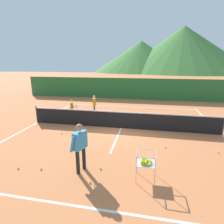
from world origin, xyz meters
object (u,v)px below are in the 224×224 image
at_px(tennis_ball_0, 101,168).
at_px(tennis_ball_8, 62,133).
at_px(tennis_ball_4, 218,152).
at_px(ball_cart, 145,162).
at_px(instructor, 80,143).
at_px(tennis_ball_1, 165,147).
at_px(student_0, 72,107).
at_px(tennis_net, 121,120).
at_px(tennis_ball_2, 41,169).
at_px(tennis_ball_9, 18,168).
at_px(tennis_ball_6, 82,132).
at_px(tennis_ball_7, 90,182).
at_px(student_1, 94,103).

distance_m(tennis_ball_0, tennis_ball_8, 3.94).
xyz_separation_m(tennis_ball_4, tennis_ball_8, (-7.26, 0.66, 0.00)).
height_order(ball_cart, tennis_ball_0, ball_cart).
distance_m(instructor, tennis_ball_1, 3.93).
relative_size(tennis_ball_0, tennis_ball_8, 1.00).
bearing_deg(student_0, tennis_net, -23.50).
height_order(tennis_net, ball_cart, tennis_net).
relative_size(ball_cart, tennis_ball_2, 13.22).
xyz_separation_m(tennis_ball_8, tennis_ball_9, (-0.03, -3.30, 0.00)).
height_order(student_0, tennis_ball_0, student_0).
xyz_separation_m(tennis_ball_0, tennis_ball_9, (-2.84, -0.53, 0.00)).
xyz_separation_m(tennis_ball_1, tennis_ball_2, (-4.36, -2.58, 0.00)).
bearing_deg(student_0, tennis_ball_2, -76.65).
bearing_deg(tennis_ball_1, instructor, -141.37).
distance_m(tennis_ball_6, tennis_ball_9, 3.83).
bearing_deg(student_0, tennis_ball_6, -58.45).
bearing_deg(tennis_ball_4, tennis_ball_9, -160.10).
bearing_deg(tennis_ball_7, student_1, 105.43).
height_order(tennis_net, tennis_ball_9, tennis_net).
xyz_separation_m(tennis_ball_1, tennis_ball_6, (-4.22, 1.01, 0.00)).
xyz_separation_m(tennis_ball_0, tennis_ball_4, (4.46, 2.11, 0.00)).
relative_size(student_1, tennis_ball_4, 20.24).
bearing_deg(ball_cart, tennis_ball_6, 134.95).
bearing_deg(tennis_ball_1, tennis_net, 137.04).
xyz_separation_m(ball_cart, tennis_ball_1, (0.83, 2.38, -0.56)).
distance_m(instructor, ball_cart, 2.19).
xyz_separation_m(tennis_ball_2, tennis_ball_8, (-0.79, 3.18, 0.00)).
xyz_separation_m(tennis_ball_2, tennis_ball_6, (0.14, 3.59, 0.00)).
bearing_deg(instructor, tennis_ball_6, 110.25).
xyz_separation_m(student_0, tennis_ball_0, (3.50, -5.82, -0.70)).
xyz_separation_m(ball_cart, tennis_ball_2, (-3.54, -0.20, -0.56)).
xyz_separation_m(tennis_ball_6, tennis_ball_9, (-0.96, -3.71, 0.00)).
relative_size(student_0, tennis_ball_4, 17.80).
distance_m(tennis_ball_1, tennis_ball_7, 3.86).
height_order(student_1, tennis_ball_0, student_1).
relative_size(tennis_net, tennis_ball_7, 155.59).
height_order(student_1, tennis_ball_2, student_1).
distance_m(tennis_net, tennis_ball_8, 3.30).
bearing_deg(tennis_ball_7, tennis_ball_4, 32.41).
bearing_deg(tennis_ball_1, tennis_ball_7, -129.82).
bearing_deg(tennis_ball_7, tennis_ball_9, 174.30).
height_order(student_0, tennis_ball_1, student_0).
relative_size(tennis_ball_1, tennis_ball_2, 1.00).
relative_size(ball_cart, tennis_ball_4, 13.22).
bearing_deg(instructor, student_0, 115.47).
relative_size(student_1, tennis_ball_2, 20.24).
xyz_separation_m(ball_cart, tennis_ball_4, (2.94, 2.33, -0.56)).
bearing_deg(student_1, tennis_ball_0, -71.86).
height_order(instructor, tennis_ball_8, instructor).
xyz_separation_m(tennis_net, tennis_ball_1, (2.25, -2.09, -0.47)).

